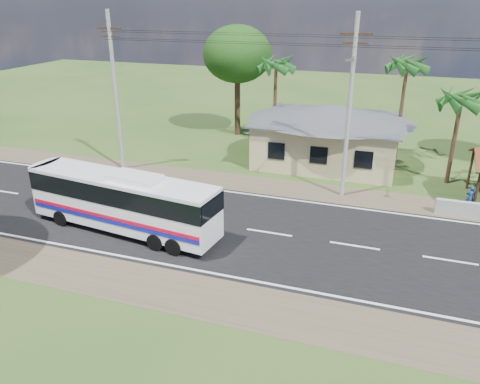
# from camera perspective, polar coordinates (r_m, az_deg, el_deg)

# --- Properties ---
(ground) EXTENTS (120.00, 120.00, 0.00)m
(ground) POSITION_cam_1_polar(r_m,az_deg,el_deg) (25.23, 3.58, -5.00)
(ground) COLOR #2B4619
(ground) RESTS_ON ground
(road) EXTENTS (120.00, 16.00, 0.03)m
(road) POSITION_cam_1_polar(r_m,az_deg,el_deg) (25.23, 3.58, -4.98)
(road) COLOR black
(road) RESTS_ON ground
(house) EXTENTS (12.40, 10.00, 5.00)m
(house) POSITION_cam_1_polar(r_m,az_deg,el_deg) (36.10, 10.77, 7.73)
(house) COLOR #C8B785
(house) RESTS_ON ground
(utility_poles) EXTENTS (32.80, 2.22, 11.00)m
(utility_poles) POSITION_cam_1_polar(r_m,az_deg,el_deg) (28.89, 12.55, 10.29)
(utility_poles) COLOR #9E9E99
(utility_poles) RESTS_ON ground
(palm_near) EXTENTS (2.80, 2.80, 6.70)m
(palm_near) POSITION_cam_1_polar(r_m,az_deg,el_deg) (33.40, 25.39, 10.19)
(palm_near) COLOR #47301E
(palm_near) RESTS_ON ground
(palm_mid) EXTENTS (2.80, 2.80, 8.20)m
(palm_mid) POSITION_cam_1_polar(r_m,az_deg,el_deg) (37.41, 19.72, 14.42)
(palm_mid) COLOR #47301E
(palm_mid) RESTS_ON ground
(palm_far) EXTENTS (2.80, 2.80, 7.70)m
(palm_far) POSITION_cam_1_polar(r_m,az_deg,el_deg) (39.18, 4.42, 15.23)
(palm_far) COLOR #47301E
(palm_far) RESTS_ON ground
(tree_behind_house) EXTENTS (6.00, 6.00, 9.61)m
(tree_behind_house) POSITION_cam_1_polar(r_m,az_deg,el_deg) (42.18, -0.33, 16.41)
(tree_behind_house) COLOR #47301E
(tree_behind_house) RESTS_ON ground
(coach_bus) EXTENTS (11.04, 3.62, 3.37)m
(coach_bus) POSITION_cam_1_polar(r_m,az_deg,el_deg) (25.36, -14.07, -0.72)
(coach_bus) COLOR silver
(coach_bus) RESTS_ON ground
(person) EXTENTS (0.57, 0.42, 1.47)m
(person) POSITION_cam_1_polar(r_m,az_deg,el_deg) (30.86, 26.27, -0.61)
(person) COLOR navy
(person) RESTS_ON ground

